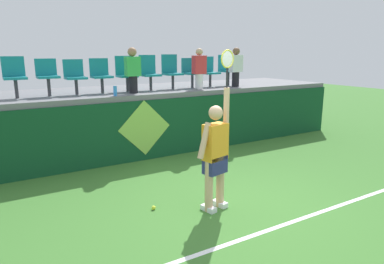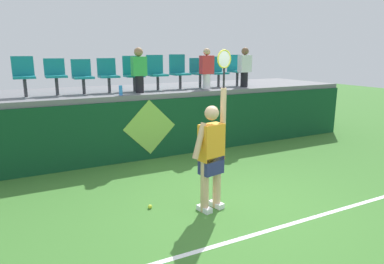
{
  "view_description": "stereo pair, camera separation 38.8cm",
  "coord_description": "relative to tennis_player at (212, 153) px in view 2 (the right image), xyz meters",
  "views": [
    {
      "loc": [
        -3.31,
        -4.11,
        2.44
      ],
      "look_at": [
        -0.18,
        1.1,
        1.04
      ],
      "focal_mm": 32.39,
      "sensor_mm": 36.0,
      "label": 1
    },
    {
      "loc": [
        -2.98,
        -4.3,
        2.44
      ],
      "look_at": [
        -0.18,
        1.1,
        1.04
      ],
      "focal_mm": 32.39,
      "sensor_mm": 36.0,
      "label": 2
    }
  ],
  "objects": [
    {
      "name": "ground_plane",
      "position": [
        0.36,
        -0.11,
        -0.93
      ],
      "size": [
        40.0,
        40.0,
        0.0
      ],
      "primitive_type": "plane",
      "color": "#3D752D"
    },
    {
      "name": "court_back_wall",
      "position": [
        0.36,
        3.04,
        -0.24
      ],
      "size": [
        11.65,
        0.2,
        1.39
      ],
      "primitive_type": "cube",
      "color": "#0F4223",
      "rests_on": "ground_plane"
    },
    {
      "name": "spectator_platform",
      "position": [
        0.36,
        4.32,
        0.51
      ],
      "size": [
        11.65,
        2.66,
        0.12
      ],
      "primitive_type": "cube",
      "color": "slate",
      "rests_on": "court_back_wall"
    },
    {
      "name": "court_baseline_stripe",
      "position": [
        0.36,
        -0.97,
        -0.93
      ],
      "size": [
        10.48,
        0.08,
        0.01
      ],
      "primitive_type": "cube",
      "color": "white",
      "rests_on": "ground_plane"
    },
    {
      "name": "tennis_player",
      "position": [
        0.0,
        0.0,
        0.0
      ],
      "size": [
        0.74,
        0.33,
        2.49
      ],
      "color": "white",
      "rests_on": "ground_plane"
    },
    {
      "name": "tennis_ball",
      "position": [
        -0.86,
        0.46,
        -0.9
      ],
      "size": [
        0.07,
        0.07,
        0.07
      ],
      "primitive_type": "sphere",
      "color": "#D1E533",
      "rests_on": "ground_plane"
    },
    {
      "name": "water_bottle",
      "position": [
        -0.49,
        3.17,
        0.68
      ],
      "size": [
        0.08,
        0.08,
        0.22
      ],
      "primitive_type": "cylinder",
      "color": "#338CE5",
      "rests_on": "spectator_platform"
    },
    {
      "name": "stadium_chair_0",
      "position": [
        -2.38,
        3.9,
        1.06
      ],
      "size": [
        0.44,
        0.42,
        0.86
      ],
      "color": "#38383D",
      "rests_on": "spectator_platform"
    },
    {
      "name": "stadium_chair_1",
      "position": [
        -1.74,
        3.89,
        1.04
      ],
      "size": [
        0.44,
        0.42,
        0.8
      ],
      "color": "#38383D",
      "rests_on": "spectator_platform"
    },
    {
      "name": "stadium_chair_2",
      "position": [
        -1.16,
        3.89,
        1.01
      ],
      "size": [
        0.44,
        0.42,
        0.78
      ],
      "color": "#38383D",
      "rests_on": "spectator_platform"
    },
    {
      "name": "stadium_chair_3",
      "position": [
        -0.57,
        3.89,
        1.02
      ],
      "size": [
        0.44,
        0.42,
        0.8
      ],
      "color": "#38383D",
      "rests_on": "spectator_platform"
    },
    {
      "name": "stadium_chair_4",
      "position": [
        0.05,
        3.9,
        1.04
      ],
      "size": [
        0.44,
        0.42,
        0.85
      ],
      "color": "#38383D",
      "rests_on": "spectator_platform"
    },
    {
      "name": "stadium_chair_5",
      "position": [
        0.66,
        3.9,
        1.05
      ],
      "size": [
        0.44,
        0.42,
        0.87
      ],
      "color": "#38383D",
      "rests_on": "spectator_platform"
    },
    {
      "name": "stadium_chair_6",
      "position": [
        1.29,
        3.9,
        1.05
      ],
      "size": [
        0.44,
        0.42,
        0.88
      ],
      "color": "#38383D",
      "rests_on": "spectator_platform"
    },
    {
      "name": "stadium_chair_7",
      "position": [
        1.88,
        3.89,
        1.02
      ],
      "size": [
        0.44,
        0.42,
        0.79
      ],
      "color": "#38383D",
      "rests_on": "spectator_platform"
    },
    {
      "name": "stadium_chair_8",
      "position": [
        2.46,
        3.9,
        1.03
      ],
      "size": [
        0.44,
        0.42,
        0.82
      ],
      "color": "#38383D",
      "rests_on": "spectator_platform"
    },
    {
      "name": "stadium_chair_9",
      "position": [
        3.09,
        3.9,
        1.06
      ],
      "size": [
        0.44,
        0.42,
        0.87
      ],
      "color": "#38383D",
      "rests_on": "spectator_platform"
    },
    {
      "name": "spectator_0",
      "position": [
        1.88,
        3.48,
        1.11
      ],
      "size": [
        0.34,
        0.2,
        1.04
      ],
      "color": "white",
      "rests_on": "spectator_platform"
    },
    {
      "name": "spectator_1",
      "position": [
        0.05,
        3.44,
        1.12
      ],
      "size": [
        0.34,
        0.21,
        1.05
      ],
      "color": "black",
      "rests_on": "spectator_platform"
    },
    {
      "name": "spectator_2",
      "position": [
        3.09,
        3.48,
        1.13
      ],
      "size": [
        0.34,
        0.2,
        1.06
      ],
      "color": "black",
      "rests_on": "spectator_platform"
    },
    {
      "name": "wall_signage_mount",
      "position": [
        0.09,
        2.94,
        -0.93
      ],
      "size": [
        1.27,
        0.01,
        1.4
      ],
      "color": "#0F4223",
      "rests_on": "ground_plane"
    }
  ]
}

